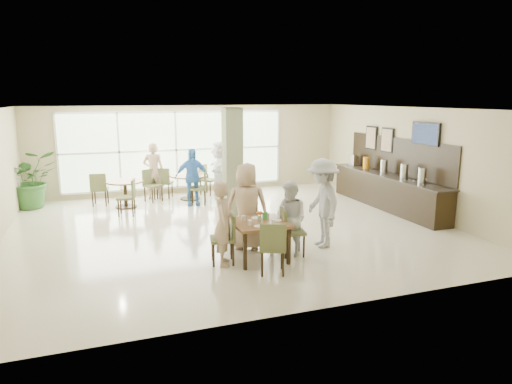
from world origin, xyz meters
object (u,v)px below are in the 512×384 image
object	(u,v)px
teen_right	(290,219)
adult_b	(219,169)
buffet_counter	(387,188)
round_table_right	(190,180)
adult_standing	(154,171)
adult_a	(192,177)
teen_left	(223,224)
potted_plant	(30,179)
teen_standing	(322,203)
main_table	(259,226)
teen_far	(247,206)
round_table_left	(125,188)

from	to	relation	value
teen_right	adult_b	world-z (taller)	adult_b
buffet_counter	teen_right	size ratio (longest dim) A/B	3.21
round_table_right	adult_standing	bearing A→B (deg)	159.48
buffet_counter	teen_right	distance (m)	4.91
adult_a	teen_left	bearing A→B (deg)	-92.19
potted_plant	round_table_right	bearing A→B (deg)	-4.82
teen_standing	adult_a	xyz separation A→B (m)	(-1.78, 4.55, -0.10)
potted_plant	adult_standing	bearing A→B (deg)	0.17
main_table	teen_standing	size ratio (longest dim) A/B	0.55
potted_plant	adult_b	world-z (taller)	adult_b
teen_standing	adult_standing	size ratio (longest dim) A/B	1.07
potted_plant	adult_standing	distance (m)	3.39
teen_left	teen_right	world-z (taller)	teen_left
potted_plant	teen_right	size ratio (longest dim) A/B	1.10
round_table_right	adult_standing	distance (m)	1.12
teen_left	adult_standing	world-z (taller)	adult_standing
teen_standing	main_table	bearing A→B (deg)	-72.09
teen_far	round_table_right	bearing A→B (deg)	-67.16
teen_left	teen_standing	size ratio (longest dim) A/B	0.85
teen_standing	potted_plant	bearing A→B (deg)	-127.90
teen_standing	adult_a	bearing A→B (deg)	-153.30
main_table	buffet_counter	world-z (taller)	buffet_counter
round_table_right	adult_b	world-z (taller)	adult_b
main_table	teen_right	xyz separation A→B (m)	(0.67, 0.07, 0.07)
potted_plant	teen_far	distance (m)	7.05
round_table_right	adult_b	bearing A→B (deg)	-1.94
round_table_right	potted_plant	xyz separation A→B (m)	(-4.40, 0.37, 0.22)
adult_standing	round_table_right	bearing A→B (deg)	172.93
round_table_left	adult_a	size ratio (longest dim) A/B	0.62
main_table	teen_far	bearing A→B (deg)	91.43
adult_a	main_table	bearing A→B (deg)	-83.94
teen_standing	adult_standing	distance (m)	6.35
main_table	adult_standing	xyz separation A→B (m)	(-1.22, 6.07, 0.20)
teen_far	teen_standing	bearing A→B (deg)	-172.88
teen_standing	adult_a	distance (m)	4.89
round_table_right	adult_standing	size ratio (longest dim) A/B	0.68
main_table	teen_left	size ratio (longest dim) A/B	0.64
buffet_counter	teen_right	bearing A→B (deg)	-147.11
teen_far	round_table_left	bearing A→B (deg)	-44.49
round_table_right	round_table_left	bearing A→B (deg)	-167.45
teen_far	adult_standing	distance (m)	5.50
teen_left	adult_standing	xyz separation A→B (m)	(-0.51, 6.09, 0.08)
adult_a	adult_standing	distance (m)	1.51
adult_b	teen_far	bearing A→B (deg)	3.64
main_table	round_table_left	bearing A→B (deg)	111.92
teen_left	adult_a	bearing A→B (deg)	7.29
teen_standing	round_table_left	bearing A→B (deg)	-138.43
round_table_right	teen_left	bearing A→B (deg)	-95.09
round_table_left	round_table_right	bearing A→B (deg)	12.55
potted_plant	teen_left	xyz separation A→B (m)	(3.90, -6.08, -0.02)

